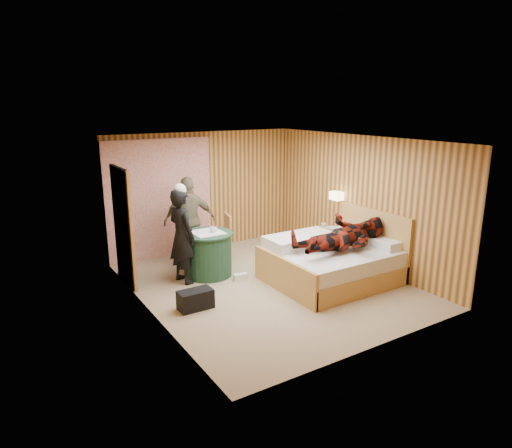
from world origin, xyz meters
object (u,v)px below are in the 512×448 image
bed (333,262)px  man_on_bed (345,227)px  chair_far (190,237)px  man_at_table (190,221)px  woman_standing (182,236)px  duffel_bag (195,299)px  nightstand (327,242)px  wall_lamp (337,196)px  round_table (208,254)px  chair_near (223,234)px

bed → man_on_bed: man_on_bed is taller
chair_far → man_on_bed: size_ratio=0.53×
man_at_table → bed: bearing=139.3°
man_at_table → woman_standing: bearing=67.8°
duffel_bag → nightstand: bearing=14.0°
nightstand → man_on_bed: man_on_bed is taller
chair_far → duffel_bag: size_ratio=1.75×
wall_lamp → bed: 1.53m
chair_far → man_on_bed: bearing=-68.0°
bed → man_at_table: bearing=129.6°
round_table → wall_lamp: bearing=-11.2°
wall_lamp → man_on_bed: man_on_bed is taller
chair_far → man_at_table: 0.33m
wall_lamp → nightstand: bearing=103.6°
chair_near → woman_standing: (-1.11, -0.60, 0.29)m
wall_lamp → man_on_bed: bearing=-125.0°
round_table → man_on_bed: size_ratio=0.52×
man_at_table → duffel_bag: bearing=77.4°
wall_lamp → woman_standing: 3.18m
man_at_table → chair_far: bearing=75.4°
chair_far → chair_near: size_ratio=0.98×
bed → chair_near: (-1.19, 1.94, 0.21)m
man_at_table → man_on_bed: bearing=137.0°
bed → round_table: bearing=142.2°
chair_far → duffel_bag: 2.09m
duffel_bag → woman_standing: size_ratio=0.32×
chair_near → duffel_bag: size_ratio=1.79×
man_at_table → wall_lamp: bearing=163.3°
round_table → man_at_table: 0.90m
woman_standing → round_table: bearing=-95.1°
nightstand → woman_standing: bearing=174.7°
nightstand → round_table: 2.58m
chair_far → man_on_bed: man_on_bed is taller
nightstand → chair_far: size_ratio=0.65×
chair_far → man_at_table: bearing=49.5°
chair_near → man_at_table: (-0.60, 0.22, 0.31)m
chair_far → man_at_table: size_ratio=0.54×
woman_standing → wall_lamp: bearing=-109.4°
round_table → duffel_bag: size_ratio=1.74×
chair_near → man_at_table: size_ratio=0.55×
chair_far → man_at_table: man_at_table is taller
man_at_table → round_table: bearing=99.7°
wall_lamp → man_at_table: 2.93m
wall_lamp → nightstand: size_ratio=0.43×
bed → duffel_bag: bed is taller
bed → chair_near: bearing=121.6°
round_table → chair_far: chair_far is taller
bed → woman_standing: 2.71m
nightstand → woman_standing: size_ratio=0.36×
round_table → man_on_bed: (1.82, -1.62, 0.61)m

